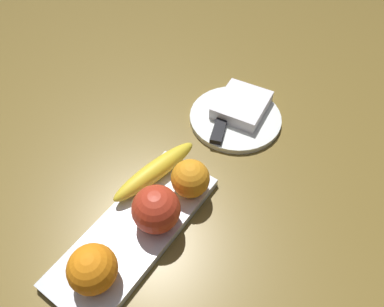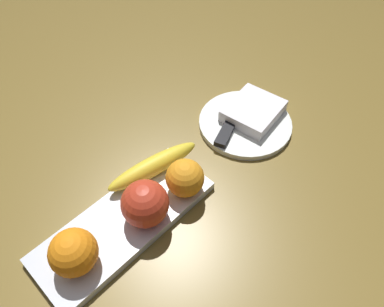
{
  "view_description": "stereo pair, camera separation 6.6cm",
  "coord_description": "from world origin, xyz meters",
  "px_view_note": "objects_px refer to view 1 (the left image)",
  "views": [
    {
      "loc": [
        -0.2,
        -0.25,
        0.55
      ],
      "look_at": [
        0.15,
        -0.01,
        0.05
      ],
      "focal_mm": 32.79,
      "sensor_mm": 36.0,
      "label": 1
    },
    {
      "loc": [
        -0.16,
        -0.3,
        0.55
      ],
      "look_at": [
        0.15,
        -0.01,
        0.05
      ],
      "focal_mm": 32.79,
      "sensor_mm": 36.0,
      "label": 2
    }
  ],
  "objects_px": {
    "orange_near_apple": "(93,269)",
    "knife": "(223,123)",
    "dinner_plate": "(235,118)",
    "orange_near_banana": "(190,178)",
    "folded_napkin": "(242,105)",
    "banana": "(155,171)",
    "fruit_tray": "(136,229)",
    "apple": "(156,209)"
  },
  "relations": [
    {
      "from": "orange_near_apple",
      "to": "knife",
      "type": "relative_size",
      "value": 0.42
    },
    {
      "from": "orange_near_apple",
      "to": "dinner_plate",
      "type": "height_order",
      "value": "orange_near_apple"
    },
    {
      "from": "orange_near_banana",
      "to": "folded_napkin",
      "type": "distance_m",
      "value": 0.25
    },
    {
      "from": "banana",
      "to": "orange_near_apple",
      "type": "xyz_separation_m",
      "value": [
        -0.2,
        -0.05,
        0.02
      ]
    },
    {
      "from": "fruit_tray",
      "to": "orange_near_banana",
      "type": "distance_m",
      "value": 0.13
    },
    {
      "from": "dinner_plate",
      "to": "knife",
      "type": "relative_size",
      "value": 1.14
    },
    {
      "from": "dinner_plate",
      "to": "apple",
      "type": "bearing_deg",
      "value": -175.37
    },
    {
      "from": "apple",
      "to": "banana",
      "type": "bearing_deg",
      "value": 40.65
    },
    {
      "from": "fruit_tray",
      "to": "folded_napkin",
      "type": "xyz_separation_m",
      "value": [
        0.36,
        0.0,
        0.02
      ]
    },
    {
      "from": "fruit_tray",
      "to": "orange_near_apple",
      "type": "bearing_deg",
      "value": -174.29
    },
    {
      "from": "folded_napkin",
      "to": "orange_near_apple",
      "type": "bearing_deg",
      "value": -178.76
    },
    {
      "from": "dinner_plate",
      "to": "folded_napkin",
      "type": "distance_m",
      "value": 0.03
    },
    {
      "from": "fruit_tray",
      "to": "orange_near_banana",
      "type": "height_order",
      "value": "orange_near_banana"
    },
    {
      "from": "banana",
      "to": "apple",
      "type": "bearing_deg",
      "value": 51.48
    },
    {
      "from": "knife",
      "to": "orange_near_banana",
      "type": "bearing_deg",
      "value": 173.12
    },
    {
      "from": "apple",
      "to": "orange_near_banana",
      "type": "xyz_separation_m",
      "value": [
        0.09,
        -0.01,
        -0.01
      ]
    },
    {
      "from": "orange_near_apple",
      "to": "knife",
      "type": "distance_m",
      "value": 0.4
    },
    {
      "from": "apple",
      "to": "knife",
      "type": "distance_m",
      "value": 0.27
    },
    {
      "from": "banana",
      "to": "orange_near_banana",
      "type": "distance_m",
      "value": 0.07
    },
    {
      "from": "orange_near_banana",
      "to": "orange_near_apple",
      "type": "bearing_deg",
      "value": 174.02
    },
    {
      "from": "folded_napkin",
      "to": "knife",
      "type": "relative_size",
      "value": 0.68
    },
    {
      "from": "banana",
      "to": "dinner_plate",
      "type": "relative_size",
      "value": 0.93
    },
    {
      "from": "banana",
      "to": "folded_napkin",
      "type": "xyz_separation_m",
      "value": [
        0.26,
        -0.04,
        -0.01
      ]
    },
    {
      "from": "dinner_plate",
      "to": "orange_near_banana",
      "type": "bearing_deg",
      "value": -171.56
    },
    {
      "from": "fruit_tray",
      "to": "folded_napkin",
      "type": "height_order",
      "value": "folded_napkin"
    },
    {
      "from": "orange_near_banana",
      "to": "banana",
      "type": "bearing_deg",
      "value": 100.27
    },
    {
      "from": "apple",
      "to": "orange_near_apple",
      "type": "relative_size",
      "value": 1.09
    },
    {
      "from": "apple",
      "to": "dinner_plate",
      "type": "height_order",
      "value": "apple"
    },
    {
      "from": "orange_near_apple",
      "to": "orange_near_banana",
      "type": "relative_size",
      "value": 1.07
    },
    {
      "from": "orange_near_apple",
      "to": "folded_napkin",
      "type": "bearing_deg",
      "value": 1.24
    },
    {
      "from": "banana",
      "to": "dinner_plate",
      "type": "height_order",
      "value": "banana"
    },
    {
      "from": "apple",
      "to": "orange_near_banana",
      "type": "distance_m",
      "value": 0.09
    },
    {
      "from": "apple",
      "to": "folded_napkin",
      "type": "distance_m",
      "value": 0.33
    },
    {
      "from": "fruit_tray",
      "to": "folded_napkin",
      "type": "relative_size",
      "value": 2.73
    },
    {
      "from": "folded_napkin",
      "to": "banana",
      "type": "bearing_deg",
      "value": 171.64
    },
    {
      "from": "orange_near_apple",
      "to": "orange_near_banana",
      "type": "bearing_deg",
      "value": -5.98
    },
    {
      "from": "orange_near_apple",
      "to": "folded_napkin",
      "type": "height_order",
      "value": "orange_near_apple"
    },
    {
      "from": "orange_near_apple",
      "to": "apple",
      "type": "bearing_deg",
      "value": -6.48
    },
    {
      "from": "fruit_tray",
      "to": "orange_near_apple",
      "type": "xyz_separation_m",
      "value": [
        -0.1,
        -0.01,
        0.05
      ]
    },
    {
      "from": "apple",
      "to": "knife",
      "type": "height_order",
      "value": "apple"
    },
    {
      "from": "banana",
      "to": "folded_napkin",
      "type": "distance_m",
      "value": 0.26
    },
    {
      "from": "fruit_tray",
      "to": "dinner_plate",
      "type": "distance_m",
      "value": 0.34
    }
  ]
}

